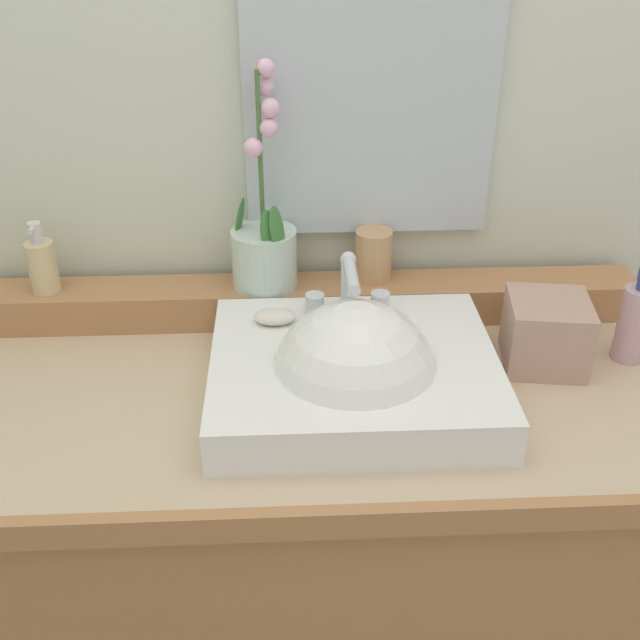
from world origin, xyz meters
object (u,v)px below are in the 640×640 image
(sink_basin, at_px, (354,379))
(lotion_bottle, at_px, (634,322))
(potted_plant, at_px, (264,243))
(soap_bar, at_px, (275,316))
(soap_dispenser, at_px, (42,264))
(tumbler_cup, at_px, (373,255))
(tissue_box, at_px, (546,333))

(sink_basin, xyz_separation_m, lotion_bottle, (0.48, 0.09, 0.04))
(lotion_bottle, bearing_deg, potted_plant, 164.87)
(soap_bar, bearing_deg, soap_dispenser, 160.95)
(potted_plant, height_order, tumbler_cup, potted_plant)
(sink_basin, distance_m, tumbler_cup, 0.29)
(soap_bar, distance_m, soap_dispenser, 0.43)
(soap_bar, height_order, tumbler_cup, tumbler_cup)
(soap_dispenser, distance_m, tumbler_cup, 0.59)
(sink_basin, distance_m, tissue_box, 0.34)
(lotion_bottle, bearing_deg, soap_bar, 177.96)
(soap_dispenser, height_order, lotion_bottle, soap_dispenser)
(potted_plant, distance_m, tissue_box, 0.51)
(soap_bar, relative_size, soap_dispenser, 0.53)
(sink_basin, relative_size, potted_plant, 1.12)
(soap_bar, distance_m, tumbler_cup, 0.24)
(soap_dispenser, relative_size, tissue_box, 1.01)
(potted_plant, relative_size, tumbler_cup, 4.21)
(tumbler_cup, height_order, lotion_bottle, lotion_bottle)
(tissue_box, bearing_deg, sink_basin, -165.37)
(soap_bar, relative_size, tumbler_cup, 0.74)
(soap_bar, distance_m, tissue_box, 0.45)
(soap_bar, xyz_separation_m, tumbler_cup, (0.18, 0.16, 0.03))
(tumbler_cup, relative_size, tissue_box, 0.72)
(sink_basin, bearing_deg, lotion_bottle, 10.95)
(tumbler_cup, height_order, tissue_box, tumbler_cup)
(sink_basin, distance_m, potted_plant, 0.32)
(soap_dispenser, bearing_deg, potted_plant, 0.55)
(tumbler_cup, bearing_deg, tissue_box, -35.10)
(sink_basin, relative_size, tissue_box, 3.41)
(sink_basin, height_order, tumbler_cup, sink_basin)
(soap_dispenser, height_order, tissue_box, soap_dispenser)
(soap_bar, xyz_separation_m, tissue_box, (0.45, -0.03, -0.03))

